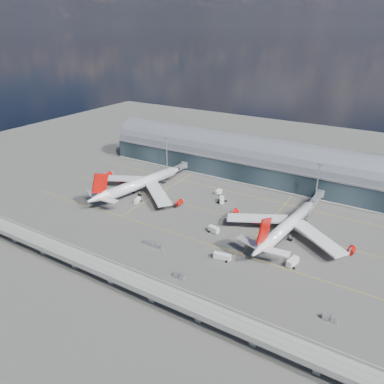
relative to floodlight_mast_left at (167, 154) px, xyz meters
The scene contains 19 objects.
ground 75.57m from the floodlight_mast_left, 47.73° to the right, with size 500.00×500.00×0.00m, color #474744.
taxi_lines 61.38m from the floodlight_mast_left, 33.34° to the right, with size 200.00×80.12×0.01m.
terminal 55.08m from the floodlight_mast_left, 24.69° to the left, with size 200.00×30.00×28.00m.
guideway 121.12m from the floodlight_mast_left, 65.56° to the right, with size 220.00×8.50×7.20m.
floodlight_mast_left is the anchor object (origin of this frame).
floodlight_mast_right 100.00m from the floodlight_mast_left, ahead, with size 3.00×0.70×25.70m.
airliner_left 38.06m from the floodlight_mast_left, 82.89° to the right, with size 66.91×70.44×21.54m.
airliner_right 105.14m from the floodlight_mast_left, 22.29° to the right, with size 62.89×65.76×20.86m.
jet_bridge_left 12.16m from the floodlight_mast_left, 12.42° to the right, with size 4.40×28.00×7.25m.
jet_bridge_right 101.10m from the floodlight_mast_left, ahead, with size 4.40×32.00×7.25m.
service_truck_0 50.08m from the floodlight_mast_left, 75.66° to the right, with size 3.55×6.35×2.50m.
service_truck_1 85.92m from the floodlight_mast_left, 39.64° to the right, with size 5.72×3.37×3.13m.
service_truck_2 108.63m from the floodlight_mast_left, 42.38° to the right, with size 7.96×3.40×2.79m.
service_truck_3 124.00m from the floodlight_mast_left, 29.79° to the right, with size 3.93×7.05×3.22m.
service_truck_4 49.54m from the floodlight_mast_left, 15.31° to the right, with size 2.94×5.00×2.73m.
service_truck_5 59.07m from the floodlight_mast_left, 22.34° to the right, with size 5.04×6.75×3.06m.
cargo_train_0 117.82m from the floodlight_mast_left, 52.75° to the right, with size 5.28×1.87×1.78m.
cargo_train_1 94.02m from the floodlight_mast_left, 59.08° to the right, with size 11.82×1.57×1.57m.
cargo_train_2 155.08m from the floodlight_mast_left, 33.93° to the right, with size 5.43×2.04×1.81m.
Camera 1 is at (89.63, -140.99, 92.74)m, focal length 35.00 mm.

